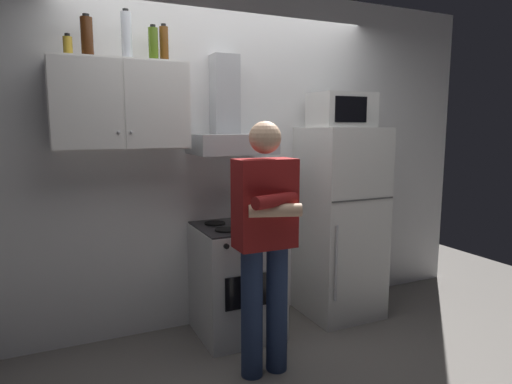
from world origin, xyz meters
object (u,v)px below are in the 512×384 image
cooking_pot (258,219)px  bottle_rum_dark (87,37)px  bottle_olive_oil (153,44)px  refrigerator (340,222)px  microwave (342,110)px  bottle_beer_brown (164,44)px  upper_cabinet (120,105)px  range_hood (229,128)px  stove_oven (237,280)px  person_standing (265,239)px  bottle_vodka_clear (127,36)px  bottle_spice_jar (68,46)px

cooking_pot → bottle_rum_dark: (-1.12, 0.22, 1.26)m
bottle_olive_oil → refrigerator: bearing=-3.8°
microwave → bottle_beer_brown: size_ratio=1.83×
upper_cabinet → bottle_beer_brown: bottle_beer_brown is taller
range_hood → cooking_pot: size_ratio=2.37×
upper_cabinet → stove_oven: upper_cabinet is taller
person_standing → bottle_beer_brown: bearing=120.5°
person_standing → bottle_vodka_clear: (-0.69, 0.71, 1.31)m
upper_cabinet → bottle_rum_dark: size_ratio=3.32×
range_hood → bottle_rum_dark: bottle_rum_dark is taller
range_hood → person_standing: (-0.05, -0.73, -0.70)m
cooking_pot → bottle_vodka_clear: size_ratio=0.97×
upper_cabinet → bottle_olive_oil: 0.48m
person_standing → cooking_pot: bearing=69.7°
upper_cabinet → person_standing: (0.75, -0.73, -0.85)m
bottle_spice_jar → bottle_vodka_clear: bearing=-0.0°
bottle_vodka_clear → cooking_pot: bearing=-14.2°
person_standing → stove_oven: bearing=85.3°
refrigerator → bottle_beer_brown: size_ratio=6.10×
upper_cabinet → bottle_olive_oil: size_ratio=3.69×
upper_cabinet → stove_oven: size_ratio=1.03×
stove_oven → cooking_pot: cooking_pot is taller
bottle_vodka_clear → bottle_spice_jar: size_ratio=2.33×
person_standing → bottle_beer_brown: 1.53m
bottle_vodka_clear → bottle_rum_dark: bearing=179.5°
cooking_pot → bottle_olive_oil: bottle_olive_oil is taller
range_hood → bottle_rum_dark: size_ratio=2.76×
person_standing → bottle_spice_jar: bottle_spice_jar is taller
bottle_rum_dark → person_standing: bearing=-37.1°
range_hood → bottle_spice_jar: bottle_spice_jar is taller
range_hood → person_standing: bearing=-93.9°
refrigerator → bottle_beer_brown: 1.99m
range_hood → refrigerator: 1.25m
cooking_pot → stove_oven: bearing=137.5°
bottle_beer_brown → bottle_vodka_clear: (-0.26, -0.03, 0.03)m
cooking_pot → bottle_rum_dark: bottle_rum_dark is taller
bottle_rum_dark → bottle_olive_oil: bearing=-0.2°
person_standing → bottle_spice_jar: 1.76m
person_standing → bottle_rum_dark: bottle_rum_dark is taller
bottle_spice_jar → bottle_olive_oil: bottle_olive_oil is taller
cooking_pot → bottle_spice_jar: (-1.24, 0.22, 1.19)m
range_hood → bottle_beer_brown: bearing=179.7°
bottle_beer_brown → bottle_spice_jar: 0.63m
bottle_olive_oil → person_standing: bearing=-54.0°
bottle_spice_jar → range_hood: bearing=1.3°
bottle_rum_dark → refrigerator: bearing=-3.0°
bottle_rum_dark → bottle_spice_jar: size_ratio=1.93×
person_standing → bottle_beer_brown: size_ratio=6.26×
bottle_vodka_clear → bottle_olive_oil: size_ratio=1.35×
range_hood → upper_cabinet: bearing=-179.9°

